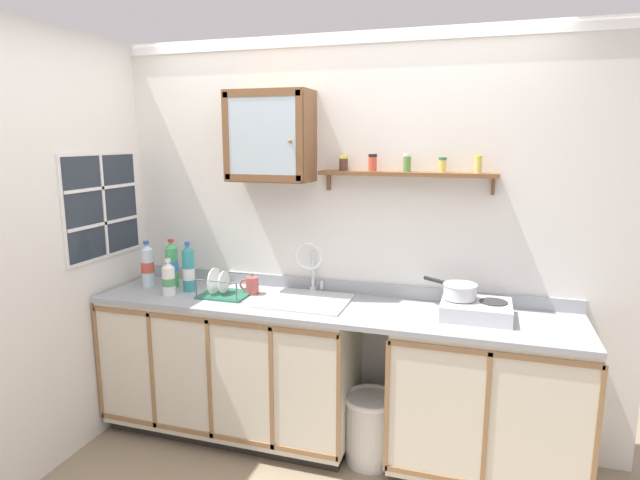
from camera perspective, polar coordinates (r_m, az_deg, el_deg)
floor at (r=3.29m, az=-0.89°, el=-24.07°), size 5.89×5.89×0.00m
back_wall at (r=3.33m, az=2.29°, el=0.07°), size 3.49×0.07×2.50m
side_wall_left at (r=3.29m, az=-28.00°, el=-1.50°), size 0.05×3.37×2.50m
lower_cabinet_run at (r=3.52m, az=-9.52°, el=-13.30°), size 1.60×0.58×0.89m
lower_cabinet_run_right at (r=3.19m, az=17.53°, el=-16.36°), size 1.03×0.58×0.89m
countertop at (r=3.13m, az=0.74°, el=-7.30°), size 2.85×0.60×0.03m
backsplash at (r=3.36m, az=2.10°, el=-5.01°), size 2.85×0.02×0.08m
sink at (r=3.21m, az=-1.52°, el=-6.87°), size 0.52×0.47×0.47m
hot_plate_stove at (r=3.02m, az=16.53°, el=-7.22°), size 0.37×0.31×0.09m
saucepan at (r=3.02m, az=14.86°, el=-5.30°), size 0.31×0.25×0.08m
bottle_opaque_white_0 at (r=3.42m, az=-16.07°, el=-4.08°), size 0.08×0.08×0.23m
bottle_water_clear_1 at (r=3.65m, az=-18.17°, el=-2.64°), size 0.08×0.08×0.31m
bottle_detergent_teal_2 at (r=3.47m, az=-14.06°, el=-3.08°), size 0.08×0.08×0.32m
bottle_soda_green_3 at (r=3.59m, az=-15.73°, el=-2.59°), size 0.09×0.09×0.32m
dish_rack at (r=3.35m, az=-10.44°, el=-5.36°), size 0.30×0.25×0.17m
mug at (r=3.35m, az=-7.41°, el=-4.90°), size 0.12×0.08×0.11m
wall_cabinet at (r=3.25m, az=-5.42°, el=11.12°), size 0.52×0.28×0.54m
spice_shelf at (r=3.10m, az=9.17°, el=7.31°), size 1.02×0.14×0.23m
window at (r=3.59m, az=-22.52°, el=3.46°), size 0.03×0.68×0.67m
trash_bin at (r=3.30m, az=5.49°, el=-19.49°), size 0.33×0.33×0.42m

